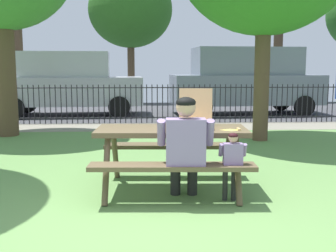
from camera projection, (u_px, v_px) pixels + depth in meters
ground at (139, 181)px, 5.57m from camera, size 28.00×11.38×0.02m
cobblestone_walkway at (141, 127)px, 10.50m from camera, size 28.00×1.40×0.01m
street_asphalt at (142, 111)px, 14.32m from camera, size 28.00×6.33×0.01m
picnic_table_foreground at (172, 142)px, 5.07m from camera, size 1.88×1.57×0.79m
pizza_box_open at (196, 120)px, 5.11m from camera, size 0.47×0.51×0.47m
pizza_slice_on_table at (232, 129)px, 4.90m from camera, size 0.21×0.14×0.02m
adult_at_table at (185, 145)px, 4.56m from camera, size 0.62×0.61×1.19m
child_at_table at (232, 160)px, 4.56m from camera, size 0.30×0.30×0.81m
iron_fence_streetside at (141, 104)px, 11.12m from camera, size 19.28×0.03×1.03m
parked_car_center at (69, 83)px, 12.85m from camera, size 4.50×2.12×1.94m
parked_car_right at (245, 79)px, 13.14m from camera, size 4.70×2.17×2.08m
far_tree_center at (130, 10)px, 17.90m from camera, size 3.59×3.59×5.52m
far_tree_midright at (280, 0)px, 18.20m from camera, size 2.71×2.71×5.65m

